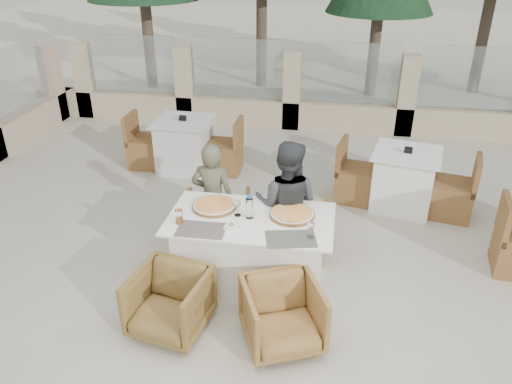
% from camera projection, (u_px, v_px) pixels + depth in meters
% --- Properties ---
extents(ground, '(80.00, 80.00, 0.00)m').
position_uv_depth(ground, '(239.00, 287.00, 5.08)').
color(ground, '#BDB7A1').
rests_on(ground, ground).
extents(sand_patch, '(30.00, 16.00, 0.01)m').
position_uv_depth(sand_patch, '(320.00, 37.00, 17.32)').
color(sand_patch, beige).
rests_on(sand_patch, ground).
extents(perimeter_wall_far, '(10.00, 0.34, 1.60)m').
position_uv_depth(perimeter_wall_far, '(292.00, 85.00, 8.91)').
color(perimeter_wall_far, '#CAB68E').
rests_on(perimeter_wall_far, ground).
extents(dining_table, '(1.60, 0.90, 0.77)m').
position_uv_depth(dining_table, '(251.00, 251.00, 4.98)').
color(dining_table, white).
rests_on(dining_table, ground).
extents(placemat_near_left, '(0.46, 0.31, 0.00)m').
position_uv_depth(placemat_near_left, '(201.00, 230.00, 4.61)').
color(placemat_near_left, '#635C54').
rests_on(placemat_near_left, dining_table).
extents(placemat_near_right, '(0.50, 0.39, 0.00)m').
position_uv_depth(placemat_near_right, '(291.00, 239.00, 4.48)').
color(placemat_near_right, '#5D574F').
rests_on(placemat_near_right, dining_table).
extents(pizza_left, '(0.58, 0.58, 0.06)m').
position_uv_depth(pizza_left, '(214.00, 205.00, 4.98)').
color(pizza_left, '#F85B21').
rests_on(pizza_left, dining_table).
extents(pizza_right, '(0.48, 0.48, 0.06)m').
position_uv_depth(pizza_right, '(292.00, 213.00, 4.83)').
color(pizza_right, orange).
rests_on(pizza_right, dining_table).
extents(water_bottle, '(0.08, 0.08, 0.25)m').
position_uv_depth(water_bottle, '(249.00, 206.00, 4.75)').
color(water_bottle, '#A9C1DF').
rests_on(water_bottle, dining_table).
extents(wine_glass_centre, '(0.10, 0.10, 0.18)m').
position_uv_depth(wine_glass_centre, '(238.00, 207.00, 4.81)').
color(wine_glass_centre, silver).
rests_on(wine_glass_centre, dining_table).
extents(wine_glass_corner, '(0.10, 0.10, 0.18)m').
position_uv_depth(wine_glass_corner, '(311.00, 229.00, 4.46)').
color(wine_glass_corner, white).
rests_on(wine_glass_corner, dining_table).
extents(beer_glass_left, '(0.09, 0.09, 0.14)m').
position_uv_depth(beer_glass_left, '(179.00, 217.00, 4.69)').
color(beer_glass_left, orange).
rests_on(beer_glass_left, dining_table).
extents(beer_glass_right, '(0.07, 0.07, 0.13)m').
position_uv_depth(beer_glass_right, '(278.00, 200.00, 5.00)').
color(beer_glass_right, orange).
rests_on(beer_glass_right, dining_table).
extents(olive_dish, '(0.11, 0.11, 0.04)m').
position_uv_depth(olive_dish, '(231.00, 226.00, 4.64)').
color(olive_dish, white).
rests_on(olive_dish, dining_table).
extents(armchair_far_left, '(0.84, 0.86, 0.67)m').
position_uv_depth(armchair_far_left, '(219.00, 225.00, 5.52)').
color(armchair_far_left, brown).
rests_on(armchair_far_left, ground).
extents(armchair_far_right, '(0.81, 0.82, 0.59)m').
position_uv_depth(armchair_far_right, '(293.00, 224.00, 5.63)').
color(armchair_far_right, brown).
rests_on(armchair_far_right, ground).
extents(armchair_near_left, '(0.74, 0.76, 0.59)m').
position_uv_depth(armchair_near_left, '(170.00, 302.00, 4.43)').
color(armchair_near_left, brown).
rests_on(armchair_near_left, ground).
extents(armchair_near_right, '(0.84, 0.85, 0.59)m').
position_uv_depth(armchair_near_right, '(282.00, 315.00, 4.28)').
color(armchair_near_right, olive).
rests_on(armchair_near_right, ground).
extents(diner_left, '(0.47, 0.31, 1.28)m').
position_uv_depth(diner_left, '(213.00, 198.00, 5.44)').
color(diner_left, '#595941').
rests_on(diner_left, ground).
extents(diner_right, '(0.74, 0.61, 1.42)m').
position_uv_depth(diner_right, '(286.00, 205.00, 5.16)').
color(diner_right, '#393B3E').
rests_on(diner_right, ground).
extents(bg_table_a, '(1.64, 0.82, 0.77)m').
position_uv_depth(bg_table_a, '(185.00, 145.00, 7.49)').
color(bg_table_a, silver).
rests_on(bg_table_a, ground).
extents(bg_table_b, '(1.77, 1.13, 0.77)m').
position_uv_depth(bg_table_b, '(404.00, 180.00, 6.41)').
color(bg_table_b, white).
rests_on(bg_table_b, ground).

